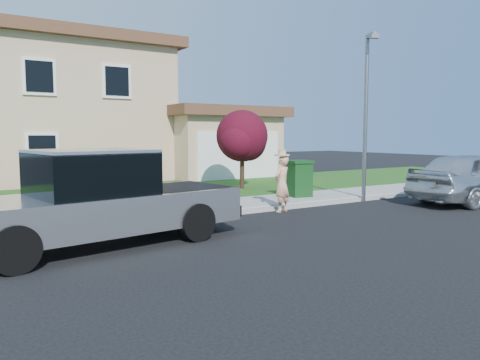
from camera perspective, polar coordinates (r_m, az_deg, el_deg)
name	(u,v)px	position (r m, az deg, el deg)	size (l,w,h in m)	color
ground	(259,239)	(10.25, 2.39, -7.18)	(80.00, 80.00, 0.00)	black
curb	(229,213)	(13.16, -1.32, -4.06)	(40.00, 0.20, 0.12)	gray
sidewalk	(210,207)	(14.09, -3.65, -3.36)	(40.00, 2.00, 0.15)	gray
lawn	(153,193)	(18.12, -10.58, -1.52)	(40.00, 7.00, 0.10)	#184012
house	(99,117)	(25.57, -16.79, 7.38)	(14.00, 11.30, 6.85)	tan
pickup_truck	(98,201)	(9.88, -16.95, -2.50)	(6.21, 2.85, 1.97)	black
woman	(282,183)	(13.69, 5.13, -0.31)	(0.70, 0.58, 1.82)	#E7A77F
sedan	(475,177)	(17.25, 26.77, 0.30)	(2.02, 5.02, 1.71)	silver
ornamental_tree	(243,138)	(18.68, 0.33, 5.09)	(2.28, 2.06, 3.13)	black
trash_bin	(298,178)	(16.11, 7.14, 0.23)	(0.90, 0.99, 1.23)	#0F3913
street_lamp	(366,108)	(16.18, 15.17, 8.49)	(0.46, 0.70, 5.50)	slate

